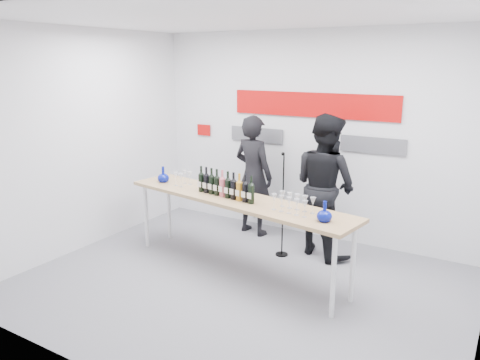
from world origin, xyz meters
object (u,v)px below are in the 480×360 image
at_px(tasting_table, 236,203).
at_px(presenter_left, 253,175).
at_px(presenter_right, 325,186).
at_px(mic_stand, 282,225).

relative_size(tasting_table, presenter_left, 1.79).
bearing_deg(presenter_left, presenter_right, -179.63).
xyz_separation_m(tasting_table, mic_stand, (0.28, 0.72, -0.44)).
bearing_deg(mic_stand, presenter_left, 145.68).
relative_size(presenter_right, mic_stand, 1.34).
xyz_separation_m(presenter_left, mic_stand, (0.77, -0.56, -0.47)).
height_order(tasting_table, mic_stand, mic_stand).
xyz_separation_m(tasting_table, presenter_right, (0.72, 1.08, 0.08)).
bearing_deg(mic_stand, presenter_right, 41.24).
height_order(tasting_table, presenter_left, presenter_left).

